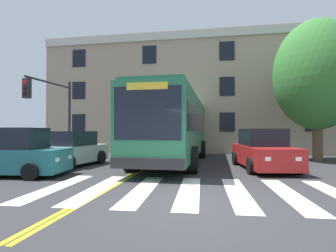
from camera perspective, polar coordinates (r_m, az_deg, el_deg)
name	(u,v)px	position (r m, az deg, el deg)	size (l,w,h in m)	color
ground_plane	(188,204)	(6.37, 4.36, -16.55)	(120.00, 120.00, 0.00)	#303033
crosswalk	(213,192)	(7.62, 9.77, -13.91)	(10.05, 4.37, 0.01)	white
lane_line_yellow_inner	(174,151)	(21.72, 1.26, -5.54)	(0.12, 36.00, 0.01)	gold
lane_line_yellow_outer	(176,151)	(21.70, 1.68, -5.54)	(0.12, 36.00, 0.01)	gold
city_bus	(175,126)	(14.16, 1.51, 0.00)	(3.16, 11.48, 3.58)	#28704C
car_silver_near_lane	(70,150)	(13.55, -20.61, -4.94)	(2.48, 4.42, 1.68)	#B7BABF
car_red_far_lane	(262,151)	(12.48, 19.87, -5.07)	(2.47, 4.80, 1.80)	#AD1E1E
car_navy_behind_bus	(192,140)	(23.43, 5.22, -3.13)	(2.29, 3.84, 1.86)	navy
car_teal_cross_street	(13,154)	(11.55, -30.61, -5.22)	(4.06, 2.22, 1.82)	#236B70
traffic_light_far_corner	(52,103)	(16.59, -23.87, 4.55)	(0.50, 3.86, 4.86)	#28282D
street_tree_curbside_large	(317,75)	(17.32, 29.67, 9.65)	(5.71, 5.58, 8.02)	brown
building_facade	(224,98)	(24.27, 12.17, 6.08)	(29.46, 8.83, 9.41)	tan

